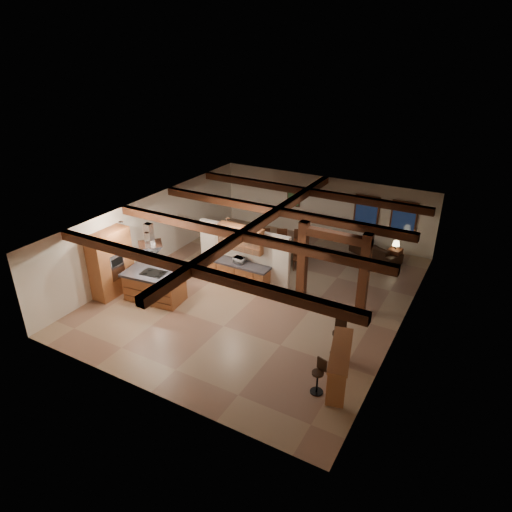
% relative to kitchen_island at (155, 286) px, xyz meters
% --- Properties ---
extents(ground, '(12.00, 12.00, 0.00)m').
position_rel_kitchen_island_xyz_m(ground, '(3.05, 2.23, -0.54)').
color(ground, tan).
rests_on(ground, ground).
extents(room_walls, '(12.00, 12.00, 12.00)m').
position_rel_kitchen_island_xyz_m(room_walls, '(3.05, 2.23, 1.24)').
color(room_walls, silver).
rests_on(room_walls, ground).
extents(ceiling_beams, '(10.00, 12.00, 0.28)m').
position_rel_kitchen_island_xyz_m(ceiling_beams, '(3.05, 2.23, 2.22)').
color(ceiling_beams, '#3F220F').
rests_on(ceiling_beams, room_walls).
extents(timber_posts, '(2.50, 0.30, 2.90)m').
position_rel_kitchen_island_xyz_m(timber_posts, '(5.55, 2.73, 1.23)').
color(timber_posts, '#3F220F').
rests_on(timber_posts, ground).
extents(partition_wall, '(3.80, 0.18, 2.20)m').
position_rel_kitchen_island_xyz_m(partition_wall, '(2.05, 2.73, 0.56)').
color(partition_wall, silver).
rests_on(partition_wall, ground).
extents(pantry_cabinet, '(0.67, 1.60, 2.40)m').
position_rel_kitchen_island_xyz_m(pantry_cabinet, '(-1.62, -0.37, 0.66)').
color(pantry_cabinet, '#975D30').
rests_on(pantry_cabinet, ground).
extents(back_counter, '(2.50, 0.66, 0.94)m').
position_rel_kitchen_island_xyz_m(back_counter, '(2.05, 2.34, -0.06)').
color(back_counter, '#975D30').
rests_on(back_counter, ground).
extents(upper_display_cabinet, '(1.80, 0.36, 0.95)m').
position_rel_kitchen_island_xyz_m(upper_display_cabinet, '(2.05, 2.54, 1.31)').
color(upper_display_cabinet, '#975D30').
rests_on(upper_display_cabinet, partition_wall).
extents(range_hood, '(1.10, 1.10, 1.40)m').
position_rel_kitchen_island_xyz_m(range_hood, '(-0.00, 0.00, 1.25)').
color(range_hood, silver).
rests_on(range_hood, room_walls).
extents(back_windows, '(2.70, 0.07, 1.70)m').
position_rel_kitchen_island_xyz_m(back_windows, '(5.85, 8.16, 0.96)').
color(back_windows, '#3F220F').
rests_on(back_windows, room_walls).
extents(framed_art, '(0.65, 0.05, 0.85)m').
position_rel_kitchen_island_xyz_m(framed_art, '(1.55, 8.17, 1.16)').
color(framed_art, '#3F220F').
rests_on(framed_art, room_walls).
extents(recessed_cans, '(3.16, 2.46, 0.03)m').
position_rel_kitchen_island_xyz_m(recessed_cans, '(0.51, 0.30, 2.33)').
color(recessed_cans, silver).
rests_on(recessed_cans, room_walls).
extents(kitchen_island, '(2.27, 1.39, 1.07)m').
position_rel_kitchen_island_xyz_m(kitchen_island, '(0.00, 0.00, 0.00)').
color(kitchen_island, '#975D30').
rests_on(kitchen_island, ground).
extents(dining_table, '(2.16, 1.58, 0.68)m').
position_rel_kitchen_island_xyz_m(dining_table, '(2.51, 5.01, -0.19)').
color(dining_table, '#371D0D').
rests_on(dining_table, ground).
extents(sofa, '(2.40, 1.73, 0.65)m').
position_rel_kitchen_island_xyz_m(sofa, '(5.86, 7.25, -0.21)').
color(sofa, black).
rests_on(sofa, ground).
extents(microwave, '(0.43, 0.32, 0.22)m').
position_rel_kitchen_island_xyz_m(microwave, '(2.09, 2.34, 0.52)').
color(microwave, silver).
rests_on(microwave, back_counter).
extents(bar_counter, '(1.02, 2.13, 1.09)m').
position_rel_kitchen_island_xyz_m(bar_counter, '(7.21, -0.94, 0.20)').
color(bar_counter, '#975D30').
rests_on(bar_counter, ground).
extents(side_table, '(0.59, 0.59, 0.62)m').
position_rel_kitchen_island_xyz_m(side_table, '(6.69, 7.13, -0.22)').
color(side_table, '#3F220F').
rests_on(side_table, ground).
extents(table_lamp, '(0.30, 0.30, 0.35)m').
position_rel_kitchen_island_xyz_m(table_lamp, '(6.69, 7.13, 0.34)').
color(table_lamp, black).
rests_on(table_lamp, side_table).
extents(bar_stool_a, '(0.37, 0.38, 1.01)m').
position_rel_kitchen_island_xyz_m(bar_stool_a, '(6.87, -1.57, -0.02)').
color(bar_stool_a, black).
rests_on(bar_stool_a, ground).
extents(bar_stool_b, '(0.40, 0.40, 1.16)m').
position_rel_kitchen_island_xyz_m(bar_stool_b, '(6.76, 0.23, 0.05)').
color(bar_stool_b, black).
rests_on(bar_stool_b, ground).
extents(bar_stool_c, '(0.36, 0.38, 1.04)m').
position_rel_kitchen_island_xyz_m(bar_stool_c, '(6.76, 0.24, -0.00)').
color(bar_stool_c, black).
rests_on(bar_stool_c, ground).
extents(dining_chairs, '(2.48, 2.48, 1.23)m').
position_rel_kitchen_island_xyz_m(dining_chairs, '(2.51, 5.01, 0.09)').
color(dining_chairs, '#3F220F').
rests_on(dining_chairs, ground).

